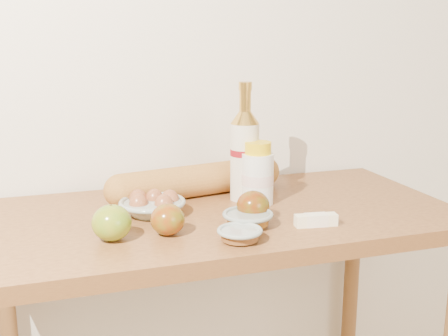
{
  "coord_description": "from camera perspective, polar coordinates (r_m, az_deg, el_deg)",
  "views": [
    {
      "loc": [
        -0.42,
        -0.12,
        1.34
      ],
      "look_at": [
        0.0,
        1.15,
        1.02
      ],
      "focal_mm": 45.0,
      "sensor_mm": 36.0,
      "label": 1
    }
  ],
  "objects": [
    {
      "name": "table",
      "position": [
        1.48,
        -0.37,
        -8.95
      ],
      "size": [
        1.2,
        0.6,
        0.9
      ],
      "color": "brown",
      "rests_on": "ground"
    },
    {
      "name": "baguette",
      "position": [
        1.56,
        -2.74,
        -1.26
      ],
      "size": [
        0.54,
        0.18,
        0.09
      ],
      "rotation": [
        0.0,
        0.0,
        0.18
      ],
      "color": "#BD813A",
      "rests_on": "table"
    },
    {
      "name": "apple_redgreen_front",
      "position": [
        1.27,
        -5.74,
        -5.23
      ],
      "size": [
        0.1,
        0.1,
        0.07
      ],
      "rotation": [
        0.0,
        0.0,
        -0.28
      ],
      "color": "#990C08",
      "rests_on": "table"
    },
    {
      "name": "bourbon_bottle",
      "position": [
        1.51,
        2.12,
        1.55
      ],
      "size": [
        0.09,
        0.09,
        0.32
      ],
      "rotation": [
        0.0,
        0.0,
        -0.16
      ],
      "color": "beige",
      "rests_on": "table"
    },
    {
      "name": "syrup_bowl",
      "position": [
        1.32,
        2.43,
        -5.16
      ],
      "size": [
        0.15,
        0.15,
        0.03
      ],
      "rotation": [
        0.0,
        0.0,
        0.29
      ],
      "color": "gray",
      "rests_on": "table"
    },
    {
      "name": "cream_bottle",
      "position": [
        1.48,
        3.44,
        -0.75
      ],
      "size": [
        0.1,
        0.1,
        0.17
      ],
      "rotation": [
        0.0,
        0.0,
        0.16
      ],
      "color": "white",
      "rests_on": "table"
    },
    {
      "name": "sugar_bowl",
      "position": [
        1.23,
        1.61,
        -6.76
      ],
      "size": [
        0.12,
        0.12,
        0.03
      ],
      "rotation": [
        0.0,
        0.0,
        -0.27
      ],
      "color": "#919E98",
      "rests_on": "table"
    },
    {
      "name": "apple_yellowgreen",
      "position": [
        1.25,
        -11.34,
        -5.47
      ],
      "size": [
        0.1,
        0.1,
        0.08
      ],
      "rotation": [
        0.0,
        0.0,
        0.22
      ],
      "color": "olive",
      "rests_on": "table"
    },
    {
      "name": "egg_bowl",
      "position": [
        1.41,
        -7.27,
        -3.76
      ],
      "size": [
        0.22,
        0.22,
        0.06
      ],
      "rotation": [
        0.0,
        0.0,
        -0.36
      ],
      "color": "#95A39C",
      "rests_on": "table"
    },
    {
      "name": "butter_stick",
      "position": [
        1.34,
        9.32,
        -5.25
      ],
      "size": [
        0.1,
        0.04,
        0.03
      ],
      "rotation": [
        0.0,
        0.0,
        -0.13
      ],
      "color": "#F8EDC0",
      "rests_on": "table"
    },
    {
      "name": "back_wall",
      "position": [
        1.68,
        -3.89,
        12.07
      ],
      "size": [
        3.5,
        0.02,
        2.6
      ],
      "primitive_type": "cube",
      "color": "silver",
      "rests_on": "ground"
    },
    {
      "name": "apple_redgreen_right",
      "position": [
        1.36,
        2.97,
        -3.84
      ],
      "size": [
        0.09,
        0.09,
        0.07
      ],
      "rotation": [
        0.0,
        0.0,
        -0.18
      ],
      "color": "maroon",
      "rests_on": "table"
    }
  ]
}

